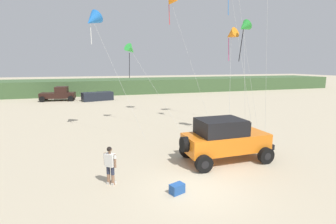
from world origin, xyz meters
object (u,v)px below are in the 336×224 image
(person_watching, at_px, (110,163))
(kite_white_parafoil, at_px, (244,27))
(kite_blue_swept, at_px, (171,1))
(kite_green_box, at_px, (131,50))
(kite_yellow_diamond, at_px, (92,20))
(cooler_box, at_px, (177,189))
(distant_pickup, at_px, (59,94))
(kite_red_delta, at_px, (231,35))
(distant_sedan, at_px, (97,96))
(jeep, at_px, (225,139))

(person_watching, xyz_separation_m, kite_white_parafoil, (9.17, 4.54, 6.45))
(kite_blue_swept, distance_m, kite_white_parafoil, 9.50)
(kite_green_box, distance_m, kite_yellow_diamond, 4.56)
(cooler_box, height_order, kite_white_parafoil, kite_white_parafoil)
(distant_pickup, relative_size, kite_green_box, 0.70)
(kite_blue_swept, bearing_deg, cooler_box, -107.33)
(person_watching, xyz_separation_m, kite_green_box, (2.93, 11.55, 5.29))
(kite_white_parafoil, relative_size, kite_red_delta, 1.05)
(distant_sedan, bearing_deg, person_watching, -105.07)
(kite_blue_swept, height_order, kite_green_box, kite_blue_swept)
(kite_yellow_diamond, bearing_deg, distant_pickup, 103.03)
(distant_sedan, relative_size, kite_green_box, 0.61)
(person_watching, height_order, distant_sedan, person_watching)
(kite_blue_swept, relative_size, kite_green_box, 1.67)
(cooler_box, distance_m, distant_sedan, 28.41)
(cooler_box, relative_size, kite_red_delta, 0.07)
(distant_pickup, bearing_deg, kite_white_parafoil, -59.75)
(person_watching, distance_m, kite_yellow_diamond, 11.24)
(kite_red_delta, bearing_deg, person_watching, -148.10)
(cooler_box, xyz_separation_m, kite_white_parafoil, (6.75, 6.10, 7.20))
(kite_white_parafoil, bearing_deg, kite_red_delta, 109.30)
(jeep, height_order, person_watching, jeep)
(distant_pickup, relative_size, kite_yellow_diamond, 0.54)
(kite_white_parafoil, bearing_deg, distant_pickup, 120.25)
(jeep, height_order, distant_pickup, jeep)
(kite_white_parafoil, height_order, kite_green_box, kite_white_parafoil)
(distant_sedan, bearing_deg, kite_white_parafoil, -82.71)
(jeep, distance_m, kite_red_delta, 7.90)
(jeep, height_order, distant_sedan, jeep)
(cooler_box, xyz_separation_m, kite_blue_swept, (4.59, 14.72, 10.55))
(person_watching, xyz_separation_m, kite_yellow_diamond, (-0.14, 8.71, 7.10))
(person_watching, distance_m, kite_white_parafoil, 12.10)
(cooler_box, distance_m, kite_green_box, 14.44)
(jeep, distance_m, kite_yellow_diamond, 12.00)
(distant_sedan, relative_size, kite_blue_swept, 0.37)
(kite_green_box, bearing_deg, kite_red_delta, -45.70)
(cooler_box, xyz_separation_m, distant_pickup, (-7.09, 29.85, 0.75))
(jeep, bearing_deg, kite_blue_swept, 85.05)
(distant_sedan, distance_m, kite_green_box, 16.41)
(cooler_box, relative_size, distant_pickup, 0.12)
(kite_white_parafoil, distance_m, kite_red_delta, 1.09)
(distant_sedan, height_order, kite_green_box, kite_green_box)
(jeep, distance_m, kite_green_box, 12.11)
(cooler_box, relative_size, distant_sedan, 0.13)
(kite_green_box, bearing_deg, jeep, -74.05)
(kite_yellow_diamond, bearing_deg, jeep, -51.80)
(distant_pickup, height_order, kite_white_parafoil, kite_white_parafoil)
(jeep, distance_m, kite_white_parafoil, 7.84)
(distant_sedan, distance_m, kite_red_delta, 23.72)
(distant_sedan, relative_size, kite_red_delta, 0.56)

